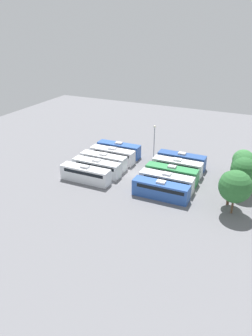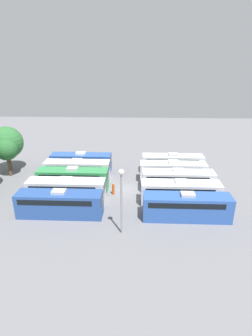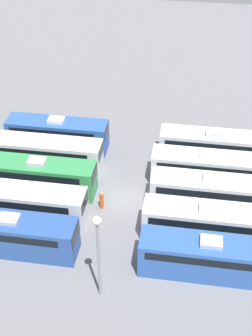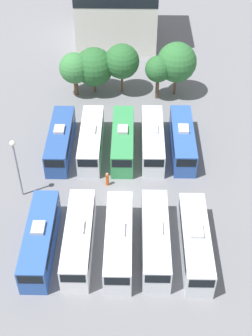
{
  "view_description": "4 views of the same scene",
  "coord_description": "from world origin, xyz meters",
  "px_view_note": "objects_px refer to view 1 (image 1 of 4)",
  "views": [
    {
      "loc": [
        56.8,
        24.0,
        29.67
      ],
      "look_at": [
        1.96,
        -1.47,
        1.92
      ],
      "focal_mm": 35.0,
      "sensor_mm": 36.0,
      "label": 1
    },
    {
      "loc": [
        -34.92,
        -1.68,
        17.08
      ],
      "look_at": [
        0.77,
        -0.17,
        3.16
      ],
      "focal_mm": 28.0,
      "sensor_mm": 36.0,
      "label": 2
    },
    {
      "loc": [
        -31.76,
        -5.28,
        27.38
      ],
      "look_at": [
        1.19,
        -0.19,
        2.56
      ],
      "focal_mm": 50.0,
      "sensor_mm": 36.0,
      "label": 3
    },
    {
      "loc": [
        1.21,
        -36.31,
        36.46
      ],
      "look_at": [
        0.57,
        1.03,
        3.01
      ],
      "focal_mm": 50.0,
      "sensor_mm": 36.0,
      "label": 4
    }
  ],
  "objects_px": {
    "bus_0": "(119,149)",
    "tree_1": "(245,167)",
    "bus_9": "(161,190)",
    "bus_8": "(167,181)",
    "tree_2": "(244,170)",
    "bus_2": "(104,161)",
    "bus_3": "(97,167)",
    "tree_3": "(231,182)",
    "bus_1": "(113,155)",
    "worker_person": "(146,169)",
    "bus_4": "(86,174)",
    "tree_4": "(235,187)",
    "bus_5": "(182,160)",
    "light_pole": "(154,135)",
    "bus_7": "(172,174)",
    "bus_6": "(177,167)",
    "tree_0": "(243,160)"
  },
  "relations": [
    {
      "from": "bus_0",
      "to": "tree_1",
      "type": "distance_m",
      "value": 28.73
    },
    {
      "from": "bus_9",
      "to": "tree_1",
      "type": "xyz_separation_m",
      "value": [
        -11.41,
        12.89,
        2.27
      ]
    },
    {
      "from": "bus_8",
      "to": "tree_2",
      "type": "height_order",
      "value": "tree_2"
    },
    {
      "from": "bus_2",
      "to": "tree_2",
      "type": "bearing_deg",
      "value": 90.7
    },
    {
      "from": "bus_2",
      "to": "bus_3",
      "type": "distance_m",
      "value": 3.52
    },
    {
      "from": "tree_1",
      "to": "tree_3",
      "type": "height_order",
      "value": "tree_1"
    },
    {
      "from": "bus_0",
      "to": "tree_2",
      "type": "xyz_separation_m",
      "value": [
        7.17,
        28.49,
        3.14
      ]
    },
    {
      "from": "bus_1",
      "to": "worker_person",
      "type": "bearing_deg",
      "value": 75.82
    },
    {
      "from": "bus_1",
      "to": "bus_4",
      "type": "bearing_deg",
      "value": -1.69
    },
    {
      "from": "bus_1",
      "to": "bus_8",
      "type": "xyz_separation_m",
      "value": [
        7.45,
        15.26,
        0.0
      ]
    },
    {
      "from": "worker_person",
      "to": "tree_2",
      "type": "height_order",
      "value": "tree_2"
    },
    {
      "from": "tree_3",
      "to": "tree_4",
      "type": "distance_m",
      "value": 2.78
    },
    {
      "from": "bus_3",
      "to": "bus_5",
      "type": "bearing_deg",
      "value": 126.23
    },
    {
      "from": "tree_2",
      "to": "bus_5",
      "type": "bearing_deg",
      "value": -118.03
    },
    {
      "from": "bus_5",
      "to": "tree_1",
      "type": "relative_size",
      "value": 1.57
    },
    {
      "from": "bus_0",
      "to": "light_pole",
      "type": "xyz_separation_m",
      "value": [
        -3.27,
        7.5,
        3.46
      ]
    },
    {
      "from": "bus_8",
      "to": "tree_3",
      "type": "distance_m",
      "value": 11.91
    },
    {
      "from": "tree_1",
      "to": "tree_4",
      "type": "relative_size",
      "value": 0.86
    },
    {
      "from": "bus_1",
      "to": "tree_4",
      "type": "xyz_separation_m",
      "value": [
        10.9,
        27.85,
        3.34
      ]
    },
    {
      "from": "bus_3",
      "to": "light_pole",
      "type": "relative_size",
      "value": 1.37
    },
    {
      "from": "tree_2",
      "to": "tree_4",
      "type": "height_order",
      "value": "tree_4"
    },
    {
      "from": "bus_5",
      "to": "bus_8",
      "type": "distance_m",
      "value": 11.05
    },
    {
      "from": "bus_4",
      "to": "bus_7",
      "type": "height_order",
      "value": "same"
    },
    {
      "from": "bus_6",
      "to": "tree_3",
      "type": "distance_m",
      "value": 14.58
    },
    {
      "from": "bus_6",
      "to": "tree_4",
      "type": "relative_size",
      "value": 1.34
    },
    {
      "from": "bus_4",
      "to": "bus_8",
      "type": "relative_size",
      "value": 1.0
    },
    {
      "from": "tree_2",
      "to": "tree_4",
      "type": "xyz_separation_m",
      "value": [
        7.42,
        -0.46,
        0.2
      ]
    },
    {
      "from": "bus_8",
      "to": "tree_0",
      "type": "height_order",
      "value": "tree_0"
    },
    {
      "from": "bus_5",
      "to": "bus_3",
      "type": "bearing_deg",
      "value": -53.77
    },
    {
      "from": "bus_2",
      "to": "bus_5",
      "type": "bearing_deg",
      "value": 116.02
    },
    {
      "from": "bus_2",
      "to": "bus_9",
      "type": "height_order",
      "value": "same"
    },
    {
      "from": "bus_0",
      "to": "bus_5",
      "type": "bearing_deg",
      "value": 89.67
    },
    {
      "from": "bus_9",
      "to": "worker_person",
      "type": "bearing_deg",
      "value": -144.11
    },
    {
      "from": "bus_5",
      "to": "tree_2",
      "type": "height_order",
      "value": "tree_2"
    },
    {
      "from": "bus_3",
      "to": "bus_9",
      "type": "bearing_deg",
      "value": 76.37
    },
    {
      "from": "bus_9",
      "to": "tree_0",
      "type": "bearing_deg",
      "value": 139.12
    },
    {
      "from": "bus_4",
      "to": "tree_1",
      "type": "height_order",
      "value": "tree_1"
    },
    {
      "from": "bus_9",
      "to": "worker_person",
      "type": "relative_size",
      "value": 5.83
    },
    {
      "from": "bus_5",
      "to": "bus_6",
      "type": "height_order",
      "value": "same"
    },
    {
      "from": "bus_2",
      "to": "bus_9",
      "type": "distance_m",
      "value": 17.18
    },
    {
      "from": "bus_4",
      "to": "tree_3",
      "type": "bearing_deg",
      "value": 95.74
    },
    {
      "from": "tree_4",
      "to": "bus_3",
      "type": "bearing_deg",
      "value": -97.31
    },
    {
      "from": "bus_3",
      "to": "tree_2",
      "type": "distance_m",
      "value": 28.66
    },
    {
      "from": "worker_person",
      "to": "tree_2",
      "type": "distance_m",
      "value": 19.71
    },
    {
      "from": "tree_2",
      "to": "bus_6",
      "type": "bearing_deg",
      "value": -104.49
    },
    {
      "from": "bus_8",
      "to": "worker_person",
      "type": "distance_m",
      "value": 8.13
    },
    {
      "from": "bus_3",
      "to": "tree_1",
      "type": "height_order",
      "value": "tree_1"
    },
    {
      "from": "light_pole",
      "to": "worker_person",
      "type": "bearing_deg",
      "value": 10.54
    },
    {
      "from": "bus_3",
      "to": "worker_person",
      "type": "xyz_separation_m",
      "value": [
        -5.06,
        8.96,
        -0.84
      ]
    },
    {
      "from": "bus_4",
      "to": "bus_7",
      "type": "relative_size",
      "value": 1.0
    }
  ]
}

